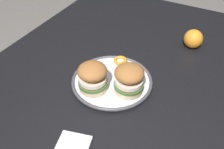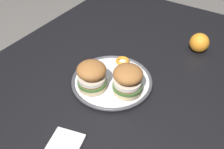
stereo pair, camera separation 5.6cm
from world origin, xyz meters
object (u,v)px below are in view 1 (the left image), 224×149
(sandwich_half_left, at_px, (129,79))
(dinner_plate, at_px, (112,81))
(sandwich_half_right, at_px, (93,77))
(whole_orange, at_px, (193,39))
(dining_table, at_px, (109,88))

(sandwich_half_left, bearing_deg, dinner_plate, 74.54)
(dinner_plate, bearing_deg, sandwich_half_right, 151.80)
(sandwich_half_left, relative_size, whole_orange, 1.62)
(sandwich_half_left, relative_size, sandwich_half_right, 0.93)
(dining_table, distance_m, sandwich_half_left, 0.22)
(sandwich_half_right, bearing_deg, dining_table, 3.26)
(dining_table, relative_size, whole_orange, 17.46)
(sandwich_half_left, bearing_deg, whole_orange, -17.36)
(sandwich_half_left, distance_m, sandwich_half_right, 0.12)
(sandwich_half_left, xyz_separation_m, sandwich_half_right, (-0.05, 0.11, 0.00))
(dining_table, distance_m, dinner_plate, 0.13)
(dinner_plate, bearing_deg, dining_table, 38.39)
(dining_table, xyz_separation_m, sandwich_half_right, (-0.12, -0.01, 0.16))
(sandwich_half_left, xyz_separation_m, whole_orange, (0.38, -0.12, -0.03))
(sandwich_half_left, height_order, whole_orange, sandwich_half_left)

